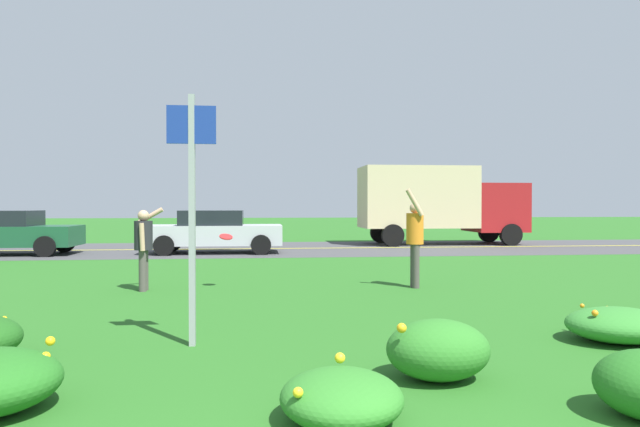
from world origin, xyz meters
name	(u,v)px	position (x,y,z in m)	size (l,w,h in m)	color
ground_plane	(283,286)	(0.00, 9.70, 0.00)	(120.00, 120.00, 0.00)	#26601E
highway_strip	(272,249)	(0.00, 19.40, 0.00)	(120.00, 7.36, 0.01)	#424244
highway_center_stripe	(272,248)	(0.00, 19.40, 0.01)	(120.00, 0.16, 0.00)	yellow
daylily_clump_front_left	(438,350)	(1.18, 3.46, 0.28)	(0.97, 0.87, 0.58)	#2D7526
daylily_clump_front_right	(619,325)	(3.81, 4.65, 0.20)	(1.26, 1.06, 0.42)	#337F2D
daylily_clump_mid_left	(341,397)	(0.13, 2.52, 0.19)	(0.93, 1.02, 0.44)	#2D7526
sign_post_near_path	(192,195)	(-1.25, 5.00, 1.75)	(0.56, 0.10, 2.91)	#93969B
person_thrower_dark_shirt	(144,243)	(-2.66, 9.36, 0.92)	(0.51, 0.49, 1.59)	#232328
person_catcher_orange_shirt	(415,236)	(2.59, 9.21, 1.01)	(0.42, 0.49, 1.95)	orange
frisbee_red	(226,237)	(-1.12, 9.53, 1.01)	(0.27, 0.25, 0.15)	red
car_dark_green_center_left	(5,232)	(-8.72, 17.74, 0.74)	(4.50, 2.00, 1.45)	#194C2D
car_silver_center_right	(214,231)	(-1.98, 17.74, 0.74)	(4.50, 2.00, 1.45)	#B7BABF
box_truck_red	(438,201)	(6.93, 21.06, 1.80)	(6.70, 2.46, 3.20)	maroon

